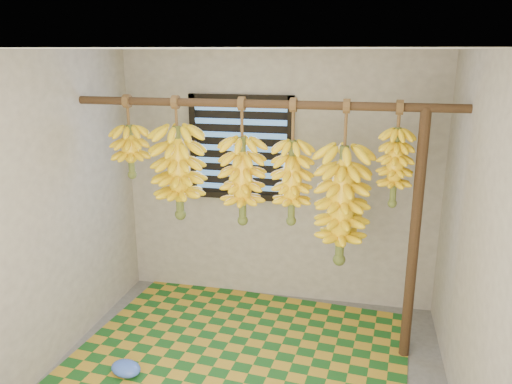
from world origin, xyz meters
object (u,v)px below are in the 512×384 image
(woven_mat, at_px, (240,354))
(banana_bunch_c, at_px, (242,181))
(banana_bunch_d, at_px, (292,182))
(banana_bunch_f, at_px, (395,167))
(banana_bunch_b, at_px, (179,172))
(plastic_bag, at_px, (126,368))
(banana_bunch_e, at_px, (342,206))
(support_post, at_px, (414,240))
(banana_bunch_a, at_px, (131,151))

(woven_mat, xyz_separation_m, banana_bunch_c, (-0.04, 0.28, 1.39))
(banana_bunch_d, bearing_deg, banana_bunch_f, 0.00)
(banana_bunch_b, bearing_deg, woven_mat, -26.00)
(banana_bunch_c, bearing_deg, plastic_bag, -135.44)
(banana_bunch_e, distance_m, banana_bunch_f, 0.49)
(support_post, height_order, banana_bunch_b, banana_bunch_b)
(banana_bunch_b, relative_size, banana_bunch_d, 1.01)
(banana_bunch_c, bearing_deg, banana_bunch_e, 0.00)
(support_post, height_order, banana_bunch_f, banana_bunch_f)
(plastic_bag, relative_size, banana_bunch_f, 0.32)
(support_post, relative_size, banana_bunch_d, 2.03)
(banana_bunch_b, xyz_separation_m, banana_bunch_f, (1.70, 0.00, 0.13))
(banana_bunch_a, xyz_separation_m, banana_bunch_e, (1.73, 0.00, -0.35))
(support_post, bearing_deg, woven_mat, -167.85)
(banana_bunch_d, relative_size, banana_bunch_e, 0.77)
(woven_mat, height_order, plastic_bag, plastic_bag)
(banana_bunch_e, height_order, banana_bunch_f, same)
(support_post, relative_size, banana_bunch_b, 2.00)
(banana_bunch_d, distance_m, banana_bunch_e, 0.42)
(plastic_bag, xyz_separation_m, banana_bunch_d, (1.14, 0.73, 1.34))
(plastic_bag, relative_size, banana_bunch_d, 0.25)
(support_post, bearing_deg, banana_bunch_f, 180.00)
(support_post, height_order, woven_mat, support_post)
(banana_bunch_c, relative_size, banana_bunch_d, 1.03)
(support_post, distance_m, banana_bunch_f, 0.59)
(support_post, bearing_deg, banana_bunch_c, 180.00)
(support_post, distance_m, woven_mat, 1.66)
(banana_bunch_d, bearing_deg, woven_mat, -141.76)
(banana_bunch_e, bearing_deg, banana_bunch_d, -180.00)
(banana_bunch_a, relative_size, banana_bunch_c, 0.67)
(woven_mat, relative_size, banana_bunch_b, 2.62)
(support_post, relative_size, banana_bunch_e, 1.56)
(woven_mat, bearing_deg, support_post, 12.15)
(plastic_bag, distance_m, banana_bunch_d, 1.91)
(banana_bunch_b, height_order, banana_bunch_d, same)
(banana_bunch_d, xyz_separation_m, banana_bunch_e, (0.39, 0.00, -0.16))
(woven_mat, height_order, banana_bunch_a, banana_bunch_a)
(plastic_bag, height_order, banana_bunch_a, banana_bunch_a)
(plastic_bag, xyz_separation_m, banana_bunch_a, (-0.20, 0.73, 1.53))
(banana_bunch_e, bearing_deg, woven_mat, -159.43)
(plastic_bag, height_order, banana_bunch_b, banana_bunch_b)
(banana_bunch_b, bearing_deg, support_post, 0.00)
(woven_mat, height_order, banana_bunch_d, banana_bunch_d)
(banana_bunch_a, bearing_deg, banana_bunch_e, 0.00)
(support_post, xyz_separation_m, banana_bunch_e, (-0.56, 0.00, 0.24))
(banana_bunch_a, bearing_deg, banana_bunch_f, 0.00)
(support_post, relative_size, woven_mat, 0.76)
(support_post, bearing_deg, banana_bunch_b, 180.00)
(woven_mat, distance_m, banana_bunch_d, 1.47)
(woven_mat, bearing_deg, banana_bunch_a, 164.13)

